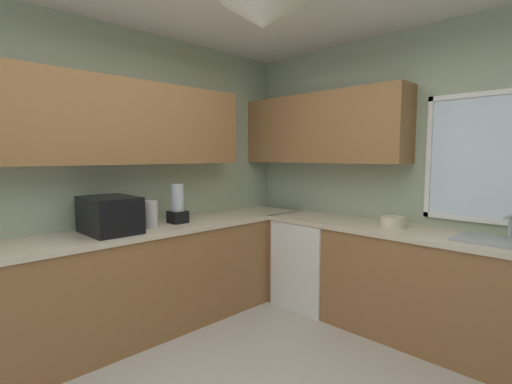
{
  "coord_description": "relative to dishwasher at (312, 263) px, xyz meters",
  "views": [
    {
      "loc": [
        1.35,
        -1.39,
        1.52
      ],
      "look_at": [
        -0.7,
        0.64,
        1.24
      ],
      "focal_mm": 26.19,
      "sensor_mm": 36.0,
      "label": 1
    }
  ],
  "objects": [
    {
      "name": "counter_run_back",
      "position": [
        1.11,
        0.03,
        0.02
      ],
      "size": [
        2.94,
        0.65,
        0.91
      ],
      "color": "olive",
      "rests_on": "ground_plane"
    },
    {
      "name": "microwave",
      "position": [
        -0.66,
        -1.8,
        0.62
      ],
      "size": [
        0.48,
        0.36,
        0.29
      ],
      "primitive_type": "cube",
      "color": "black",
      "rests_on": "counter_run_left"
    },
    {
      "name": "dishwasher",
      "position": [
        0.0,
        0.0,
        0.0
      ],
      "size": [
        0.6,
        0.6,
        0.86
      ],
      "primitive_type": "cube",
      "color": "white",
      "rests_on": "ground_plane"
    },
    {
      "name": "blender_appliance",
      "position": [
        -0.66,
        -1.17,
        0.64
      ],
      "size": [
        0.15,
        0.15,
        0.36
      ],
      "color": "black",
      "rests_on": "counter_run_left"
    },
    {
      "name": "room_shell",
      "position": [
        0.54,
        -1.16,
        1.35
      ],
      "size": [
        3.85,
        4.1,
        2.71
      ],
      "color": "#9EAD8E",
      "rests_on": "ground_plane"
    },
    {
      "name": "sink_assembly",
      "position": [
        1.65,
        0.04,
        0.49
      ],
      "size": [
        0.62,
        0.4,
        0.19
      ],
      "color": "#9EA0A5",
      "rests_on": "counter_run_back"
    },
    {
      "name": "counter_run_left",
      "position": [
        -0.66,
        -1.65,
        0.02
      ],
      "size": [
        0.65,
        3.71,
        0.91
      ],
      "color": "olive",
      "rests_on": "ground_plane"
    },
    {
      "name": "bowl",
      "position": [
        0.82,
        0.03,
        0.52
      ],
      "size": [
        0.21,
        0.21,
        0.09
      ],
      "primitive_type": "cylinder",
      "color": "beige",
      "rests_on": "counter_run_back"
    },
    {
      "name": "kettle",
      "position": [
        -0.64,
        -1.45,
        0.59
      ],
      "size": [
        0.13,
        0.13,
        0.23
      ],
      "primitive_type": "cylinder",
      "color": "#B7B7BC",
      "rests_on": "counter_run_left"
    }
  ]
}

